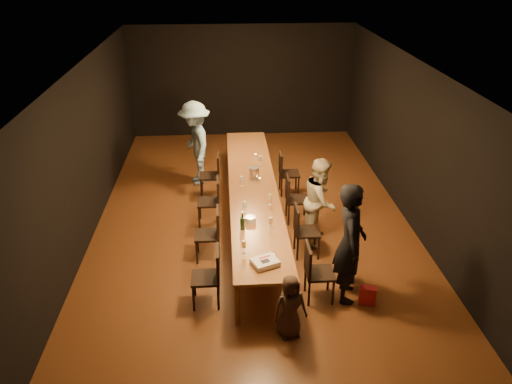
{
  "coord_description": "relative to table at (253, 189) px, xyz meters",
  "views": [
    {
      "loc": [
        -0.51,
        -8.43,
        4.86
      ],
      "look_at": [
        0.01,
        -0.73,
        1.0
      ],
      "focal_mm": 35.0,
      "sensor_mm": 36.0,
      "label": 1
    }
  ],
  "objects": [
    {
      "name": "room_shell",
      "position": [
        0.0,
        0.0,
        1.38
      ],
      "size": [
        6.04,
        10.04,
        3.02
      ],
      "color": "black",
      "rests_on": "ground"
    },
    {
      "name": "tealight_mid",
      "position": [
        0.15,
        0.3,
        0.06
      ],
      "size": [
        0.05,
        0.05,
        0.03
      ],
      "primitive_type": "cylinder",
      "color": "#B2B7B2",
      "rests_on": "table"
    },
    {
      "name": "plate_stack",
      "position": [
        -0.12,
        -1.33,
        0.1
      ],
      "size": [
        0.24,
        0.24,
        0.1
      ],
      "primitive_type": "cylinder",
      "rotation": [
        0.0,
        0.0,
        0.38
      ],
      "color": "silver",
      "rests_on": "table"
    },
    {
      "name": "tealight_far",
      "position": [
        0.15,
        1.53,
        0.06
      ],
      "size": [
        0.05,
        0.05,
        0.03
      ],
      "primitive_type": "cylinder",
      "color": "#B2B7B2",
      "rests_on": "table"
    },
    {
      "name": "chair_left_3",
      "position": [
        -0.85,
        1.2,
        -0.24
      ],
      "size": [
        0.42,
        0.42,
        0.93
      ],
      "primitive_type": null,
      "rotation": [
        0.0,
        0.0,
        1.57
      ],
      "color": "black",
      "rests_on": "ground"
    },
    {
      "name": "wineglass_2",
      "position": [
        -0.2,
        -0.99,
        0.15
      ],
      "size": [
        0.06,
        0.06,
        0.21
      ],
      "primitive_type": null,
      "color": "silver",
      "rests_on": "table"
    },
    {
      "name": "child",
      "position": [
        0.31,
        -3.16,
        -0.23
      ],
      "size": [
        0.52,
        0.39,
        0.95
      ],
      "primitive_type": "imported",
      "rotation": [
        0.0,
        0.0,
        0.21
      ],
      "color": "#3D2922",
      "rests_on": "ground"
    },
    {
      "name": "wineglass_4",
      "position": [
        -0.21,
        0.04,
        0.15
      ],
      "size": [
        0.06,
        0.06,
        0.21
      ],
      "primitive_type": null,
      "color": "silver",
      "rests_on": "table"
    },
    {
      "name": "wineglass_1",
      "position": [
        0.18,
        -1.57,
        0.15
      ],
      "size": [
        0.06,
        0.06,
        0.21
      ],
      "primitive_type": null,
      "color": "beige",
      "rests_on": "table"
    },
    {
      "name": "champagne_bottle",
      "position": [
        -0.26,
        -1.55,
        0.21
      ],
      "size": [
        0.1,
        0.1,
        0.32
      ],
      "primitive_type": null,
      "rotation": [
        0.0,
        0.0,
        0.43
      ],
      "color": "black",
      "rests_on": "table"
    },
    {
      "name": "wineglass_0",
      "position": [
        -0.27,
        -2.23,
        0.15
      ],
      "size": [
        0.06,
        0.06,
        0.21
      ],
      "primitive_type": null,
      "color": "beige",
      "rests_on": "table"
    },
    {
      "name": "chair_right_3",
      "position": [
        0.85,
        1.2,
        -0.24
      ],
      "size": [
        0.42,
        0.42,
        0.93
      ],
      "primitive_type": null,
      "rotation": [
        0.0,
        0.0,
        -1.57
      ],
      "color": "black",
      "rests_on": "ground"
    },
    {
      "name": "chair_left_2",
      "position": [
        -0.85,
        0.0,
        -0.24
      ],
      "size": [
        0.42,
        0.42,
        0.93
      ],
      "primitive_type": null,
      "rotation": [
        0.0,
        0.0,
        1.57
      ],
      "color": "black",
      "rests_on": "ground"
    },
    {
      "name": "man_blue",
      "position": [
        -1.15,
        1.86,
        0.23
      ],
      "size": [
        0.97,
        1.34,
        1.87
      ],
      "primitive_type": "imported",
      "rotation": [
        0.0,
        0.0,
        -1.32
      ],
      "color": "#8AB8D6",
      "rests_on": "ground"
    },
    {
      "name": "ground",
      "position": [
        0.0,
        0.0,
        -0.7
      ],
      "size": [
        10.0,
        10.0,
        0.0
      ],
      "primitive_type": "plane",
      "color": "#4F2C13",
      "rests_on": "ground"
    },
    {
      "name": "wineglass_3",
      "position": [
        0.25,
        -0.74,
        0.15
      ],
      "size": [
        0.06,
        0.06,
        0.21
      ],
      "primitive_type": null,
      "color": "beige",
      "rests_on": "table"
    },
    {
      "name": "birthday_cake",
      "position": [
        0.01,
        -2.55,
        0.09
      ],
      "size": [
        0.44,
        0.4,
        0.08
      ],
      "rotation": [
        0.0,
        0.0,
        0.4
      ],
      "color": "white",
      "rests_on": "table"
    },
    {
      "name": "wineglass_5",
      "position": [
        0.21,
        1.01,
        0.15
      ],
      "size": [
        0.06,
        0.06,
        0.21
      ],
      "primitive_type": null,
      "color": "silver",
      "rests_on": "table"
    },
    {
      "name": "chair_right_2",
      "position": [
        0.85,
        0.0,
        -0.24
      ],
      "size": [
        0.42,
        0.42,
        0.93
      ],
      "primitive_type": null,
      "rotation": [
        0.0,
        0.0,
        -1.57
      ],
      "color": "black",
      "rests_on": "ground"
    },
    {
      "name": "table",
      "position": [
        0.0,
        0.0,
        0.0
      ],
      "size": [
        0.9,
        6.0,
        0.75
      ],
      "color": "brown",
      "rests_on": "ground"
    },
    {
      "name": "gift_bag_blue",
      "position": [
        1.37,
        -2.03,
        -0.56
      ],
      "size": [
        0.23,
        0.16,
        0.29
      ],
      "primitive_type": "cube",
      "rotation": [
        0.0,
        0.0,
        0.01
      ],
      "color": "#223995",
      "rests_on": "ground"
    },
    {
      "name": "chair_right_0",
      "position": [
        0.85,
        -2.4,
        -0.24
      ],
      "size": [
        0.42,
        0.42,
        0.93
      ],
      "primitive_type": null,
      "rotation": [
        0.0,
        0.0,
        -1.57
      ],
      "color": "black",
      "rests_on": "ground"
    },
    {
      "name": "gift_bag_red",
      "position": [
        1.55,
        -2.58,
        -0.56
      ],
      "size": [
        0.27,
        0.19,
        0.29
      ],
      "primitive_type": "cube",
      "rotation": [
        0.0,
        0.0,
        -0.23
      ],
      "color": "red",
      "rests_on": "ground"
    },
    {
      "name": "chair_left_1",
      "position": [
        -0.85,
        -1.2,
        -0.24
      ],
      "size": [
        0.42,
        0.42,
        0.93
      ],
      "primitive_type": null,
      "rotation": [
        0.0,
        0.0,
        1.57
      ],
      "color": "black",
      "rests_on": "ground"
    },
    {
      "name": "chair_right_1",
      "position": [
        0.85,
        -1.2,
        -0.24
      ],
      "size": [
        0.42,
        0.42,
        0.93
      ],
      "primitive_type": null,
      "rotation": [
        0.0,
        0.0,
        -1.57
      ],
      "color": "black",
      "rests_on": "ground"
    },
    {
      "name": "tealight_near",
      "position": [
        0.15,
        -2.35,
        0.06
      ],
      "size": [
        0.05,
        0.05,
        0.03
      ],
      "primitive_type": "cylinder",
      "color": "#B2B7B2",
      "rests_on": "table"
    },
    {
      "name": "ice_bucket",
      "position": [
        0.05,
        0.41,
        0.16
      ],
      "size": [
        0.26,
        0.26,
        0.21
      ],
      "primitive_type": "cylinder",
      "rotation": [
        0.0,
        0.0,
        0.4
      ],
      "color": "#AFAFB3",
      "rests_on": "table"
    },
    {
      "name": "woman_birthday",
      "position": [
        1.27,
        -2.37,
        0.25
      ],
      "size": [
        0.55,
        0.75,
        1.9
      ],
      "primitive_type": "imported",
      "rotation": [
        0.0,
        0.0,
        1.43
      ],
      "color": "black",
      "rests_on": "ground"
    },
    {
      "name": "chair_left_0",
      "position": [
        -0.85,
        -2.4,
        -0.24
      ],
      "size": [
        0.42,
        0.42,
        0.93
      ],
      "primitive_type": null,
      "rotation": [
        0.0,
        0.0,
        1.57
      ],
      "color": "black",
      "rests_on": "ground"
    },
    {
      "name": "woman_tan",
      "position": [
        1.15,
        -0.73,
        0.09
      ],
      "size": [
        0.84,
        0.94,
        1.59
      ],
      "primitive_type": "imported",
      "rotation": [
        0.0,
        0.0,
        1.2
      ],
      "color": "beige",
      "rests_on": "ground"
    }
  ]
}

